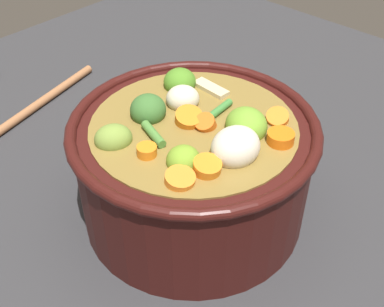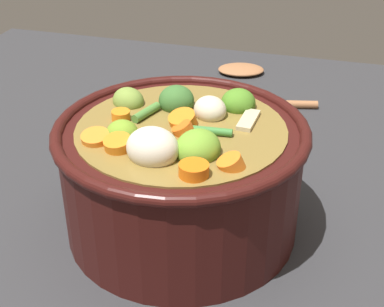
% 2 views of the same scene
% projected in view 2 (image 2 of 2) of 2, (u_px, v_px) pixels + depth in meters
% --- Properties ---
extents(ground_plane, '(1.10, 1.10, 0.00)m').
position_uv_depth(ground_plane, '(182.00, 225.00, 0.60)').
color(ground_plane, '#2D2D30').
extents(cooking_pot, '(0.25, 0.25, 0.15)m').
position_uv_depth(cooking_pot, '(182.00, 174.00, 0.57)').
color(cooking_pot, '#38110F').
rests_on(cooking_pot, ground_plane).
extents(wooden_spoon, '(0.23, 0.20, 0.01)m').
position_uv_depth(wooden_spoon, '(242.00, 81.00, 0.93)').
color(wooden_spoon, '#9D653E').
rests_on(wooden_spoon, ground_plane).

